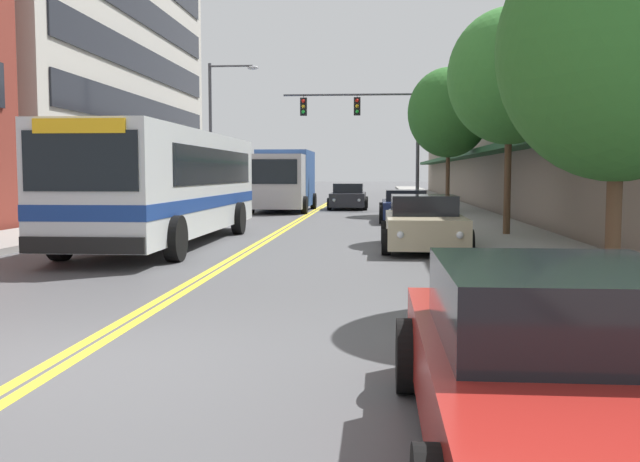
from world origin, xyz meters
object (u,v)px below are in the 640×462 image
at_px(street_tree_right_near, 619,49).
at_px(box_truck, 284,179).
at_px(city_bus, 170,181).
at_px(car_red_parked_right_foreground, 563,372).
at_px(car_navy_parked_right_mid, 405,206).
at_px(street_tree_right_far, 449,113).
at_px(street_tree_right_mid, 510,76).
at_px(car_beige_parked_right_far, 424,224).
at_px(traffic_signal_mast, 370,122).
at_px(car_charcoal_moving_lead, 348,197).
at_px(car_silver_parked_left_near, 245,196).
at_px(street_lamp_left_far, 218,122).

bearing_deg(street_tree_right_near, box_truck, 107.38).
relative_size(city_bus, street_tree_right_near, 2.18).
xyz_separation_m(car_red_parked_right_foreground, car_navy_parked_right_mid, (-0.14, 23.55, -0.00)).
bearing_deg(box_truck, street_tree_right_far, -17.01).
height_order(car_navy_parked_right_mid, street_tree_right_mid, street_tree_right_mid).
bearing_deg(street_tree_right_far, car_red_parked_right_foreground, -93.95).
bearing_deg(street_tree_right_near, car_beige_parked_right_far, 105.01).
bearing_deg(box_truck, traffic_signal_mast, 20.55).
bearing_deg(car_navy_parked_right_mid, traffic_signal_mast, 99.56).
bearing_deg(traffic_signal_mast, car_red_parked_right_foreground, -87.11).
relative_size(car_charcoal_moving_lead, street_tree_right_far, 0.68).
distance_m(car_silver_parked_left_near, box_truck, 5.55).
height_order(box_truck, street_tree_right_near, street_tree_right_near).
height_order(car_navy_parked_right_mid, street_tree_right_far, street_tree_right_far).
height_order(traffic_signal_mast, street_tree_right_far, street_tree_right_far).
height_order(street_tree_right_mid, street_tree_right_far, street_tree_right_far).
xyz_separation_m(car_silver_parked_left_near, street_tree_right_near, (10.81, -30.06, 2.96)).
bearing_deg(car_red_parked_right_foreground, car_charcoal_moving_lead, 94.81).
bearing_deg(car_red_parked_right_foreground, city_bus, 115.75).
bearing_deg(car_red_parked_right_foreground, car_silver_parked_left_near, 103.91).
bearing_deg(car_navy_parked_right_mid, box_truck, 128.51).
distance_m(car_charcoal_moving_lead, street_tree_right_far, 7.91).
relative_size(car_beige_parked_right_far, street_tree_right_near, 0.87).
height_order(car_silver_parked_left_near, street_tree_right_near, street_tree_right_near).
relative_size(car_charcoal_moving_lead, traffic_signal_mast, 0.63).
bearing_deg(street_tree_right_near, car_red_parked_right_foreground, -110.51).
xyz_separation_m(car_silver_parked_left_near, car_navy_parked_right_mid, (8.65, -11.92, -0.03)).
xyz_separation_m(car_navy_parked_right_mid, car_charcoal_moving_lead, (-2.66, 9.73, 0.04)).
bearing_deg(car_charcoal_moving_lead, street_lamp_left_far, -161.09).
relative_size(car_charcoal_moving_lead, box_truck, 0.66).
xyz_separation_m(city_bus, street_lamp_left_far, (-2.48, 16.87, 2.79)).
distance_m(city_bus, box_truck, 16.68).
bearing_deg(traffic_signal_mast, city_bus, -105.90).
distance_m(traffic_signal_mast, street_tree_right_near, 27.28).
bearing_deg(box_truck, street_tree_right_mid, -60.25).
height_order(car_silver_parked_left_near, car_beige_parked_right_far, car_beige_parked_right_far).
distance_m(car_beige_parked_right_far, street_lamp_left_far, 20.41).
relative_size(box_truck, street_tree_right_mid, 1.05).
relative_size(street_lamp_left_far, street_tree_right_mid, 1.16).
bearing_deg(car_silver_parked_left_near, box_truck, -58.42).
bearing_deg(box_truck, car_silver_parked_left_near, 121.58).
height_order(car_silver_parked_left_near, car_navy_parked_right_mid, car_silver_parked_left_near).
bearing_deg(city_bus, car_silver_parked_left_near, 95.23).
distance_m(car_charcoal_moving_lead, street_tree_right_mid, 18.39).
bearing_deg(street_tree_right_mid, traffic_signal_mast, 104.16).
bearing_deg(car_silver_parked_left_near, city_bus, -84.77).
distance_m(car_red_parked_right_foreground, car_beige_parked_right_far, 13.26).
bearing_deg(city_bus, traffic_signal_mast, 74.10).
xyz_separation_m(car_charcoal_moving_lead, street_tree_right_far, (4.76, -4.87, 4.03)).
bearing_deg(street_tree_right_far, car_beige_parked_right_far, -97.66).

